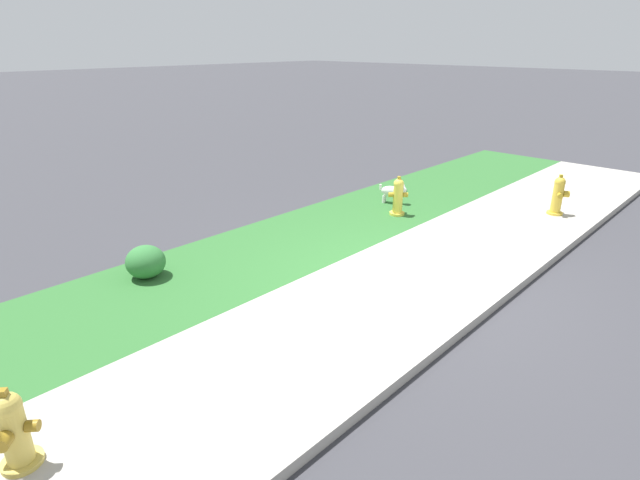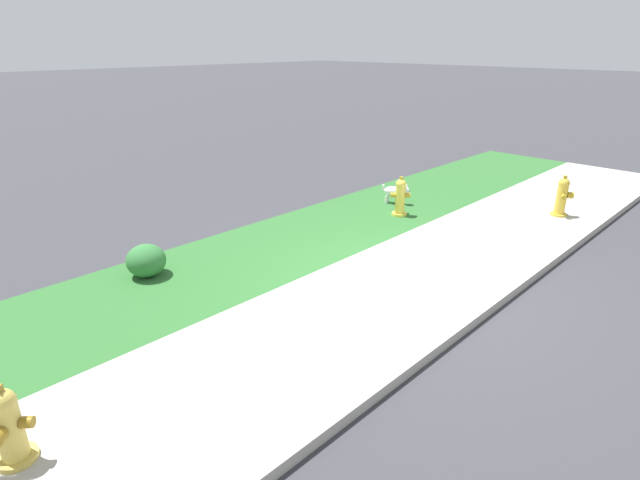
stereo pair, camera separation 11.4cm
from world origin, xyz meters
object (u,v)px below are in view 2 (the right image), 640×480
(fire_hydrant_near_corner, at_px, (562,197))
(shrub_bush_near_lamp, at_px, (146,261))
(fire_hydrant_across_street, at_px, (400,197))
(fire_hydrant_far_end, at_px, (8,427))
(small_white_dog, at_px, (396,192))

(fire_hydrant_near_corner, bearing_deg, shrub_bush_near_lamp, -57.77)
(fire_hydrant_across_street, bearing_deg, fire_hydrant_near_corner, 1.99)
(fire_hydrant_far_end, xyz_separation_m, shrub_bush_near_lamp, (2.33, 2.35, -0.11))
(fire_hydrant_far_end, bearing_deg, fire_hydrant_across_street, -127.00)
(fire_hydrant_far_end, distance_m, small_white_dog, 7.68)
(fire_hydrant_across_street, xyz_separation_m, shrub_bush_near_lamp, (-4.58, 0.95, -0.13))
(fire_hydrant_far_end, xyz_separation_m, small_white_dog, (7.44, 1.89, -0.09))
(fire_hydrant_across_street, height_order, fire_hydrant_far_end, fire_hydrant_across_street)
(small_white_dog, bearing_deg, shrub_bush_near_lamp, -118.50)
(fire_hydrant_near_corner, height_order, small_white_dog, fire_hydrant_near_corner)
(fire_hydrant_near_corner, bearing_deg, fire_hydrant_far_end, -37.53)
(shrub_bush_near_lamp, bearing_deg, fire_hydrant_far_end, -134.76)
(small_white_dog, xyz_separation_m, shrub_bush_near_lamp, (-5.11, 0.46, -0.02))
(fire_hydrant_far_end, height_order, shrub_bush_near_lamp, fire_hydrant_far_end)
(fire_hydrant_across_street, distance_m, fire_hydrant_near_corner, 2.98)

